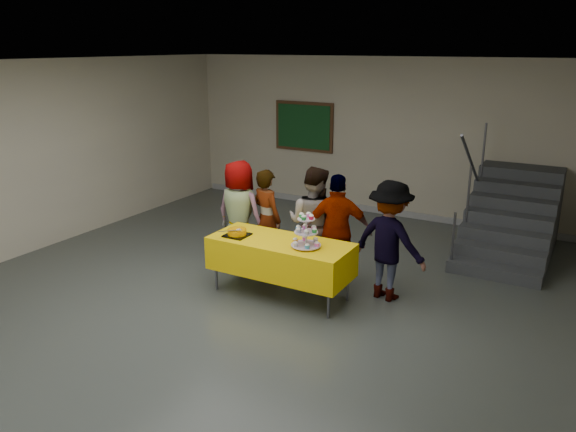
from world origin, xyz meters
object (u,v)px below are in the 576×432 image
(schoolchild_a, at_px, (239,213))
(cupcake_stand, at_px, (306,234))
(schoolchild_b, at_px, (267,219))
(bear_cake, at_px, (237,232))
(schoolchild_e, at_px, (390,241))
(bake_table, at_px, (281,256))
(schoolchild_c, at_px, (314,223))
(schoolchild_d, at_px, (338,231))
(staircase, at_px, (512,220))
(noticeboard, at_px, (304,127))

(schoolchild_a, bearing_deg, cupcake_stand, 156.13)
(schoolchild_a, distance_m, schoolchild_b, 0.42)
(bear_cake, bearing_deg, cupcake_stand, 3.50)
(schoolchild_a, bearing_deg, schoolchild_e, -178.88)
(bake_table, height_order, bear_cake, bear_cake)
(schoolchild_c, height_order, schoolchild_e, schoolchild_c)
(schoolchild_d, distance_m, staircase, 3.30)
(cupcake_stand, distance_m, schoolchild_d, 0.76)
(schoolchild_c, bearing_deg, schoolchild_d, 168.35)
(schoolchild_d, bearing_deg, schoolchild_a, -18.88)
(bake_table, distance_m, schoolchild_b, 1.08)
(schoolchild_a, bearing_deg, bear_cake, 124.36)
(schoolchild_a, relative_size, noticeboard, 1.23)
(cupcake_stand, bearing_deg, schoolchild_c, 110.54)
(bear_cake, bearing_deg, schoolchild_d, 35.94)
(schoolchild_e, bearing_deg, schoolchild_a, 11.45)
(schoolchild_c, bearing_deg, cupcake_stand, 109.43)
(schoolchild_d, bearing_deg, bake_table, 34.27)
(bear_cake, bearing_deg, schoolchild_c, 51.48)
(cupcake_stand, relative_size, noticeboard, 0.34)
(schoolchild_e, relative_size, staircase, 0.66)
(schoolchild_a, height_order, schoolchild_c, schoolchild_c)
(bear_cake, distance_m, schoolchild_a, 0.94)
(schoolchild_e, bearing_deg, schoolchild_b, 7.64)
(bear_cake, distance_m, noticeboard, 4.59)
(schoolchild_e, distance_m, staircase, 2.98)
(bear_cake, bearing_deg, schoolchild_e, 22.10)
(bear_cake, xyz_separation_m, schoolchild_e, (1.85, 0.75, -0.04))
(schoolchild_a, bearing_deg, schoolchild_b, -160.87)
(cupcake_stand, xyz_separation_m, staircase, (1.96, 3.44, -0.46))
(noticeboard, bearing_deg, schoolchild_a, -77.43)
(bake_table, bearing_deg, schoolchild_e, 26.76)
(bake_table, distance_m, schoolchild_c, 0.80)
(schoolchild_b, relative_size, staircase, 0.62)
(schoolchild_b, xyz_separation_m, noticeboard, (-1.19, 3.42, 0.86))
(cupcake_stand, xyz_separation_m, bear_cake, (-1.00, -0.06, -0.12))
(bear_cake, relative_size, staircase, 0.15)
(schoolchild_b, xyz_separation_m, schoolchild_d, (1.20, -0.12, 0.04))
(schoolchild_c, xyz_separation_m, noticeboard, (-1.99, 3.46, 0.79))
(bear_cake, xyz_separation_m, noticeboard, (-1.29, 4.34, 0.77))
(cupcake_stand, relative_size, schoolchild_b, 0.30)
(schoolchild_c, distance_m, noticeboard, 4.07)
(schoolchild_c, height_order, schoolchild_d, schoolchild_c)
(bear_cake, height_order, schoolchild_c, schoolchild_c)
(bake_table, height_order, cupcake_stand, cupcake_stand)
(schoolchild_c, relative_size, schoolchild_e, 1.02)
(staircase, bearing_deg, schoolchild_c, -130.84)
(bear_cake, distance_m, schoolchild_c, 1.12)
(schoolchild_a, xyz_separation_m, staircase, (3.47, 2.71, -0.31))
(noticeboard, bearing_deg, bake_table, -65.88)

